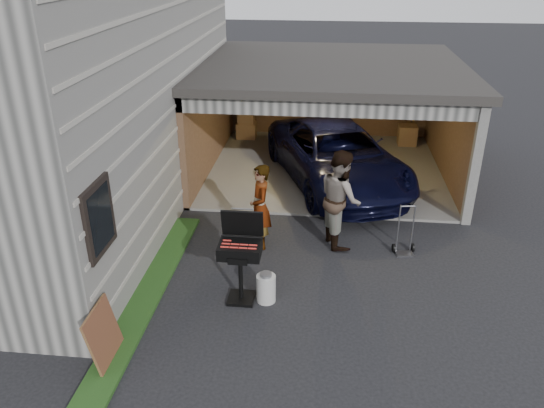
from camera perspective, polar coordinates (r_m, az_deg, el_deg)
The scene contains 11 objects.
ground at distance 9.17m, azimuth 0.26°, elevation -11.18°, with size 80.00×80.00×0.00m, color black.
house at distance 13.44m, azimuth -24.67°, elevation 11.63°, with size 7.00×11.00×5.50m, color #474744.
groundcover_strip at distance 8.87m, azimuth -15.50°, elevation -13.56°, with size 0.50×8.00×0.06m, color #193814.
garage at distance 14.55m, azimuth 6.15°, elevation 11.13°, with size 6.80×6.30×2.90m.
minivan at distance 13.52m, azimuth 7.00°, elevation 4.92°, with size 2.47×5.35×1.49m, color black.
woman at distance 10.53m, azimuth -1.27°, elevation -0.33°, with size 0.64×0.42×1.77m, color #9BB3C3.
man at distance 10.69m, azimuth 7.36°, elevation 0.63°, with size 0.98×0.76×2.02m, color #48201C.
bbq_grill at distance 8.91m, azimuth -3.42°, elevation -5.14°, with size 0.71×0.63×1.59m.
propane_tank at distance 9.22m, azimuth -0.64°, elevation -9.06°, with size 0.33×0.33×0.50m, color silver.
plywood_panel at distance 8.29m, azimuth -17.66°, elevation -13.33°, with size 0.04×0.82×0.92m, color #5C2E1F.
hand_truck at distance 10.92m, azimuth 14.04°, elevation -4.20°, with size 0.45×0.37×1.04m.
Camera 1 is at (0.75, -7.29, 5.52)m, focal length 35.00 mm.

